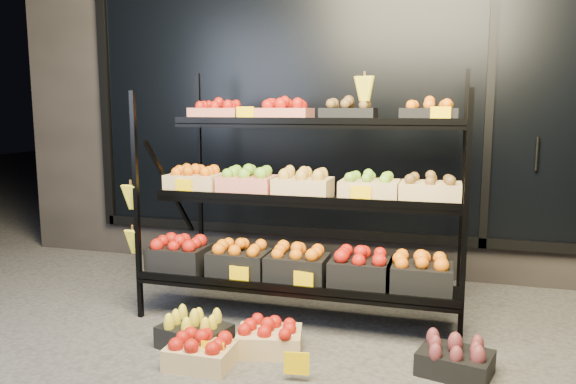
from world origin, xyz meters
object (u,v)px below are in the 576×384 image
(display_rack, at_px, (303,199))
(floor_crate_midright, at_px, (269,337))
(floor_crate_midleft, at_px, (195,332))
(floor_crate_left, at_px, (200,351))

(display_rack, xyz_separation_m, floor_crate_midright, (-0.02, -0.69, -0.70))
(display_rack, distance_m, floor_crate_midright, 0.98)
(display_rack, height_order, floor_crate_midright, display_rack)
(display_rack, bearing_deg, floor_crate_midright, -91.37)
(display_rack, distance_m, floor_crate_midleft, 1.12)
(display_rack, xyz_separation_m, floor_crate_left, (-0.32, -0.97, -0.70))
(floor_crate_midleft, relative_size, floor_crate_midright, 1.06)
(display_rack, height_order, floor_crate_left, display_rack)
(floor_crate_left, bearing_deg, floor_crate_midright, 42.58)
(display_rack, xyz_separation_m, floor_crate_midleft, (-0.46, -0.76, -0.70))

